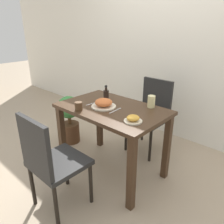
{
  "coord_description": "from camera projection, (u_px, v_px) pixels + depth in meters",
  "views": [
    {
      "loc": [
        1.36,
        -1.49,
        1.52
      ],
      "look_at": [
        0.0,
        0.0,
        0.7
      ],
      "focal_mm": 35.0,
      "sensor_mm": 36.0,
      "label": 1
    }
  ],
  "objects": [
    {
      "name": "ground_plane",
      "position": [
        112.0,
        170.0,
        2.44
      ],
      "size": [
        16.0,
        16.0,
        0.0
      ],
      "primitive_type": "plane",
      "color": "tan"
    },
    {
      "name": "wall_back",
      "position": [
        177.0,
        42.0,
        2.8
      ],
      "size": [
        8.0,
        0.05,
        2.6
      ],
      "color": "white",
      "rests_on": "ground_plane"
    },
    {
      "name": "dining_table",
      "position": [
        112.0,
        119.0,
        2.2
      ],
      "size": [
        1.07,
        0.68,
        0.75
      ],
      "color": "#3D2819",
      "rests_on": "ground_plane"
    },
    {
      "name": "chair_near",
      "position": [
        50.0,
        160.0,
        1.75
      ],
      "size": [
        0.42,
        0.42,
        0.89
      ],
      "rotation": [
        0.0,
        0.0,
        3.14
      ],
      "color": "black",
      "rests_on": "ground_plane"
    },
    {
      "name": "chair_far",
      "position": [
        151.0,
        112.0,
        2.7
      ],
      "size": [
        0.42,
        0.42,
        0.89
      ],
      "color": "black",
      "rests_on": "ground_plane"
    },
    {
      "name": "food_plate",
      "position": [
        104.0,
        103.0,
        2.15
      ],
      "size": [
        0.25,
        0.25,
        0.09
      ],
      "color": "beige",
      "rests_on": "dining_table"
    },
    {
      "name": "side_plate",
      "position": [
        133.0,
        119.0,
        1.83
      ],
      "size": [
        0.16,
        0.16,
        0.06
      ],
      "color": "beige",
      "rests_on": "dining_table"
    },
    {
      "name": "drink_cup",
      "position": [
        79.0,
        106.0,
        2.07
      ],
      "size": [
        0.07,
        0.07,
        0.08
      ],
      "color": "#4C331E",
      "rests_on": "dining_table"
    },
    {
      "name": "juice_glass",
      "position": [
        151.0,
        102.0,
        2.14
      ],
      "size": [
        0.07,
        0.07,
        0.12
      ],
      "color": "beige",
      "rests_on": "dining_table"
    },
    {
      "name": "sauce_bottle",
      "position": [
        106.0,
        95.0,
        2.32
      ],
      "size": [
        0.06,
        0.06,
        0.17
      ],
      "color": "black",
      "rests_on": "dining_table"
    },
    {
      "name": "fork_utensil",
      "position": [
        93.0,
        103.0,
        2.26
      ],
      "size": [
        0.02,
        0.18,
        0.0
      ],
      "rotation": [
        0.0,
        0.0,
        1.51
      ],
      "color": "silver",
      "rests_on": "dining_table"
    },
    {
      "name": "spoon_utensil",
      "position": [
        115.0,
        111.0,
        2.07
      ],
      "size": [
        0.02,
        0.17,
        0.0
      ],
      "rotation": [
        0.0,
        0.0,
        1.64
      ],
      "color": "silver",
      "rests_on": "dining_table"
    },
    {
      "name": "potted_plant_left",
      "position": [
        69.0,
        117.0,
        2.9
      ],
      "size": [
        0.29,
        0.29,
        0.65
      ],
      "color": "#51331E",
      "rests_on": "ground_plane"
    }
  ]
}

